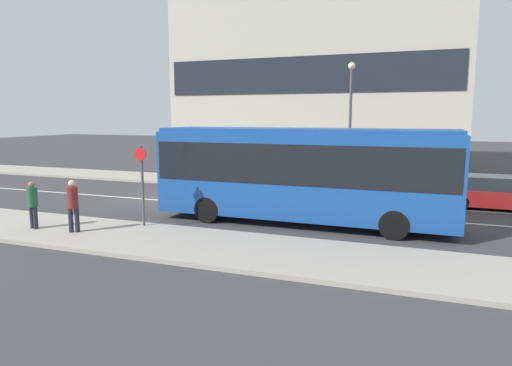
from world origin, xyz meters
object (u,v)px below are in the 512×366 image
at_px(pedestrian_near_stop, 33,202).
at_px(pedestrian_down_pavement, 73,203).
at_px(parked_car_0, 493,193).
at_px(street_lamp, 350,113).
at_px(city_bus, 303,170).
at_px(bus_stop_sign, 142,180).

height_order(pedestrian_near_stop, pedestrian_down_pavement, pedestrian_down_pavement).
bearing_deg(parked_car_0, pedestrian_near_stop, -146.33).
xyz_separation_m(pedestrian_down_pavement, street_lamp, (7.02, 11.84, 2.97)).
distance_m(city_bus, pedestrian_down_pavement, 7.94).
relative_size(city_bus, bus_stop_sign, 3.89).
bearing_deg(pedestrian_down_pavement, city_bus, 7.20).
distance_m(bus_stop_sign, street_lamp, 11.83).
xyz_separation_m(city_bus, street_lamp, (0.46, 7.46, 2.09)).
bearing_deg(street_lamp, parked_car_0, -16.05).
height_order(parked_car_0, pedestrian_near_stop, pedestrian_near_stop).
xyz_separation_m(parked_car_0, pedestrian_near_stop, (-15.12, -10.07, 0.39)).
distance_m(city_bus, parked_car_0, 9.01).
distance_m(parked_car_0, bus_stop_sign, 14.59).
distance_m(city_bus, pedestrian_near_stop, 9.39).
relative_size(pedestrian_near_stop, pedestrian_down_pavement, 0.93).
height_order(pedestrian_near_stop, bus_stop_sign, bus_stop_sign).
bearing_deg(bus_stop_sign, pedestrian_down_pavement, -135.57).
bearing_deg(bus_stop_sign, street_lamp, 62.20).
xyz_separation_m(parked_car_0, pedestrian_down_pavement, (-13.49, -9.98, 0.46)).
bearing_deg(city_bus, bus_stop_sign, -145.79).
bearing_deg(pedestrian_near_stop, street_lamp, 66.33).
xyz_separation_m(parked_car_0, bus_stop_sign, (-11.87, -8.40, 1.09)).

